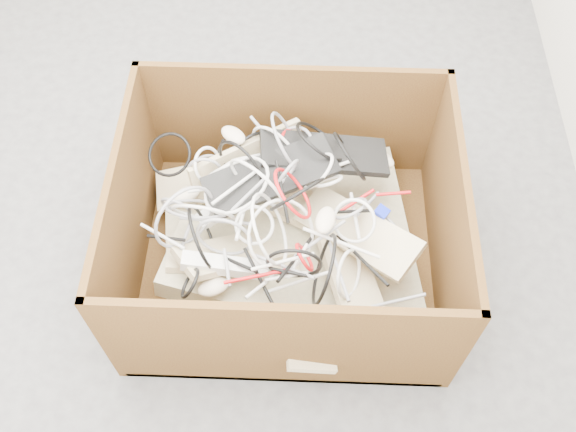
{
  "coord_description": "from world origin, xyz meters",
  "views": [
    {
      "loc": [
        0.32,
        -1.51,
        2.23
      ],
      "look_at": [
        0.27,
        -0.25,
        0.3
      ],
      "focal_mm": 40.35,
      "sensor_mm": 36.0,
      "label": 1
    }
  ],
  "objects_px": {
    "cardboard_box": "(284,242)",
    "power_strip_left": "(237,199)",
    "vga_plug": "(382,212)",
    "power_strip_right": "(225,266)"
  },
  "relations": [
    {
      "from": "cardboard_box",
      "to": "vga_plug",
      "type": "height_order",
      "value": "cardboard_box"
    },
    {
      "from": "power_strip_left",
      "to": "vga_plug",
      "type": "height_order",
      "value": "power_strip_left"
    },
    {
      "from": "power_strip_left",
      "to": "power_strip_right",
      "type": "bearing_deg",
      "value": -126.43
    },
    {
      "from": "power_strip_left",
      "to": "power_strip_right",
      "type": "distance_m",
      "value": 0.26
    },
    {
      "from": "power_strip_right",
      "to": "vga_plug",
      "type": "height_order",
      "value": "power_strip_right"
    },
    {
      "from": "power_strip_left",
      "to": "vga_plug",
      "type": "distance_m",
      "value": 0.51
    },
    {
      "from": "cardboard_box",
      "to": "vga_plug",
      "type": "bearing_deg",
      "value": 2.6
    },
    {
      "from": "power_strip_right",
      "to": "power_strip_left",
      "type": "bearing_deg",
      "value": 86.17
    },
    {
      "from": "cardboard_box",
      "to": "power_strip_left",
      "type": "distance_m",
      "value": 0.27
    },
    {
      "from": "vga_plug",
      "to": "cardboard_box",
      "type": "bearing_deg",
      "value": -141.38
    }
  ]
}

